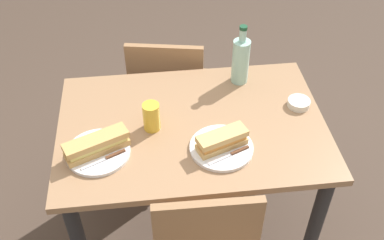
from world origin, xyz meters
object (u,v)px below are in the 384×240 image
object	(u,v)px
dining_table	(192,146)
chair_near	(169,93)
baguette_sandwich_near	(222,140)
water_bottle	(241,60)
knife_near	(231,154)
beer_glass	(151,117)
baguette_sandwich_far	(97,145)
plate_near	(221,148)
plate_far	(98,152)
olive_bowl	(299,103)
knife_far	(106,158)

from	to	relation	value
dining_table	chair_near	xyz separation A→B (m)	(0.06, -0.57, -0.15)
baguette_sandwich_near	water_bottle	bearing A→B (deg)	-109.78
baguette_sandwich_near	dining_table	bearing A→B (deg)	-58.62
dining_table	knife_near	distance (m)	0.28
water_bottle	beer_glass	world-z (taller)	water_bottle
baguette_sandwich_near	baguette_sandwich_far	xyz separation A→B (m)	(0.47, -0.03, 0.00)
dining_table	chair_near	size ratio (longest dim) A/B	1.29
plate_near	plate_far	world-z (taller)	same
water_bottle	baguette_sandwich_near	bearing A→B (deg)	70.22
plate_far	plate_near	bearing A→B (deg)	176.13
baguette_sandwich_near	plate_far	world-z (taller)	baguette_sandwich_near
baguette_sandwich_far	knife_near	bearing A→B (deg)	170.99
baguette_sandwich_near	olive_bowl	distance (m)	0.43
chair_near	baguette_sandwich_far	xyz separation A→B (m)	(0.31, 0.69, 0.34)
dining_table	olive_bowl	distance (m)	0.49
water_bottle	beer_glass	xyz separation A→B (m)	(0.41, 0.27, -0.05)
plate_near	baguette_sandwich_near	size ratio (longest dim) A/B	1.18
knife_near	beer_glass	distance (m)	0.35
chair_near	knife_near	xyz separation A→B (m)	(-0.19, 0.77, 0.31)
dining_table	plate_near	xyz separation A→B (m)	(-0.10, 0.16, 0.14)
baguette_sandwich_far	knife_far	size ratio (longest dim) A/B	1.52
plate_far	dining_table	bearing A→B (deg)	-161.58
knife_near	baguette_sandwich_far	distance (m)	0.51
chair_near	beer_glass	size ratio (longest dim) A/B	7.01
beer_glass	olive_bowl	xyz separation A→B (m)	(-0.63, -0.06, -0.05)
baguette_sandwich_near	knife_far	world-z (taller)	baguette_sandwich_near
baguette_sandwich_far	olive_bowl	bearing A→B (deg)	-167.67
plate_far	baguette_sandwich_near	bearing A→B (deg)	176.13
baguette_sandwich_far	water_bottle	size ratio (longest dim) A/B	0.89
chair_near	plate_near	xyz separation A→B (m)	(-0.16, 0.72, 0.30)
baguette_sandwich_near	water_bottle	size ratio (longest dim) A/B	0.74
dining_table	olive_bowl	bearing A→B (deg)	-172.81
water_bottle	olive_bowl	distance (m)	0.32
plate_near	olive_bowl	world-z (taller)	olive_bowl
knife_near	water_bottle	bearing A→B (deg)	-104.56
plate_far	water_bottle	bearing A→B (deg)	-148.04
baguette_sandwich_near	knife_near	size ratio (longest dim) A/B	1.23
baguette_sandwich_near	olive_bowl	world-z (taller)	baguette_sandwich_near
knife_near	knife_far	world-z (taller)	same
dining_table	chair_near	distance (m)	0.59
baguette_sandwich_far	water_bottle	distance (m)	0.74
water_bottle	chair_near	bearing A→B (deg)	-44.45
chair_near	knife_far	world-z (taller)	chair_near
knife_far	water_bottle	xyz separation A→B (m)	(-0.59, -0.44, 0.09)
chair_near	plate_near	size ratio (longest dim) A/B	3.45
dining_table	baguette_sandwich_far	world-z (taller)	baguette_sandwich_far
knife_far	olive_bowl	bearing A→B (deg)	-164.14
chair_near	water_bottle	bearing A→B (deg)	135.55
baguette_sandwich_near	baguette_sandwich_far	world-z (taller)	same
plate_near	water_bottle	xyz separation A→B (m)	(-0.15, -0.42, 0.10)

